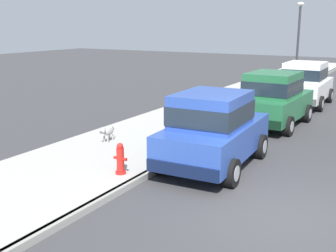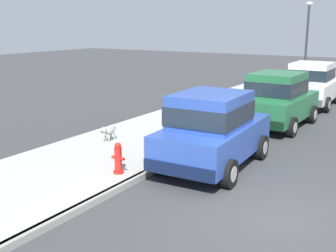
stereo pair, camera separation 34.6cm
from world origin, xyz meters
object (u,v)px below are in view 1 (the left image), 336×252
object	(u,v)px
car_green_hatchback	(274,98)
street_lamp	(299,34)
car_blue_hatchback	(213,129)
dog_grey	(107,132)
fire_hydrant	(120,160)
car_white_hatchback	(305,83)

from	to	relation	value
car_green_hatchback	street_lamp	size ratio (longest dim) A/B	0.87
car_blue_hatchback	dog_grey	bearing A→B (deg)	177.61
fire_hydrant	street_lamp	size ratio (longest dim) A/B	0.16
dog_grey	street_lamp	size ratio (longest dim) A/B	0.17
fire_hydrant	dog_grey	bearing A→B (deg)	133.98
car_white_hatchback	fire_hydrant	size ratio (longest dim) A/B	5.26
car_blue_hatchback	street_lamp	distance (m)	14.20
fire_hydrant	street_lamp	world-z (taller)	street_lamp
car_green_hatchback	dog_grey	xyz separation A→B (m)	(-3.43, -4.85, -0.55)
car_blue_hatchback	car_white_hatchback	xyz separation A→B (m)	(0.12, 9.44, 0.00)
car_blue_hatchback	car_white_hatchback	size ratio (longest dim) A/B	1.01
car_white_hatchback	dog_grey	bearing A→B (deg)	-110.64
street_lamp	car_blue_hatchback	bearing A→B (deg)	-84.47
car_white_hatchback	street_lamp	world-z (taller)	street_lamp
dog_grey	fire_hydrant	xyz separation A→B (m)	(1.93, -2.00, 0.05)
dog_grey	street_lamp	bearing A→B (deg)	81.69
dog_grey	car_white_hatchback	bearing A→B (deg)	69.36
car_green_hatchback	car_white_hatchback	bearing A→B (deg)	89.03
car_blue_hatchback	dog_grey	distance (m)	3.43
car_blue_hatchback	street_lamp	xyz separation A→B (m)	(-1.36, 14.00, 1.93)
street_lamp	car_white_hatchback	bearing A→B (deg)	-72.05
car_blue_hatchback	fire_hydrant	world-z (taller)	car_blue_hatchback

